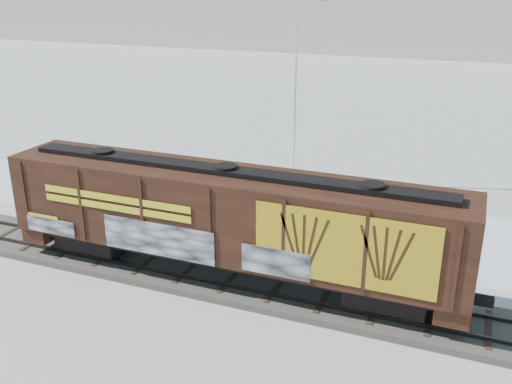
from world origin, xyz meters
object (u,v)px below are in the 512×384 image
at_px(hopper_railcar, 226,217).
at_px(car_silver, 60,184).
at_px(flagpole, 297,112).
at_px(car_white, 277,203).
at_px(car_dark, 278,202).

distance_m(hopper_railcar, car_silver, 14.48).
height_order(hopper_railcar, car_silver, hopper_railcar).
distance_m(flagpole, car_silver, 14.49).
height_order(flagpole, car_silver, flagpole).
xyz_separation_m(car_white, car_dark, (0.08, -0.03, 0.06)).
relative_size(hopper_railcar, flagpole, 1.58).
height_order(hopper_railcar, flagpole, flagpole).
height_order(flagpole, car_white, flagpole).
xyz_separation_m(hopper_railcar, car_dark, (-0.50, 7.56, -2.23)).
distance_m(hopper_railcar, car_white, 7.95).
height_order(car_silver, car_dark, car_silver).
relative_size(flagpole, car_silver, 2.67).
relative_size(car_silver, car_white, 1.08).
xyz_separation_m(hopper_railcar, car_white, (-0.57, 7.59, -2.29)).
bearing_deg(car_white, car_dark, -103.79).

